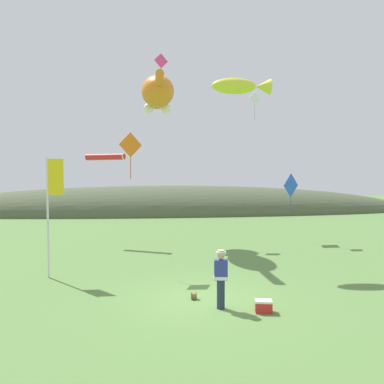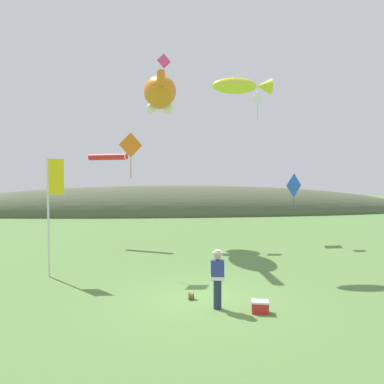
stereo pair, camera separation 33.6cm
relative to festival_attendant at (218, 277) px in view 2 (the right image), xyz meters
name	(u,v)px [view 2 (the right image)]	position (x,y,z in m)	size (l,w,h in m)	color
ground_plane	(203,300)	(-0.36, 0.80, -0.95)	(120.00, 120.00, 0.00)	#5B8442
distant_hill_ridge	(173,213)	(-0.36, 29.20, -0.95)	(54.34, 10.26, 5.84)	#4C563D
festival_attendant	(218,277)	(0.00, 0.00, 0.00)	(0.45, 0.32, 1.77)	#232D47
kite_spool	(191,296)	(-0.72, 0.92, -0.83)	(0.17, 0.24, 0.24)	olive
picnic_cooler	(260,307)	(1.19, -0.44, -0.77)	(0.54, 0.41, 0.36)	red
festival_banner_pole	(52,199)	(-5.94, 4.07, 2.13)	(0.66, 0.08, 4.70)	silver
kite_giant_cat	(160,94)	(-1.71, 11.19, 7.82)	(1.90, 6.56, 1.99)	orange
kite_fish_windsock	(241,86)	(2.00, 6.03, 7.14)	(2.72, 0.80, 0.83)	yellow
kite_tube_streamer	(108,157)	(-4.73, 11.38, 4.14)	(2.47, 1.46, 0.44)	red
kite_diamond_blue	(294,186)	(6.32, 10.94, 2.44)	(1.23, 0.84, 2.37)	blue
kite_diamond_white	(258,99)	(4.55, 12.77, 7.95)	(0.84, 0.49, 1.86)	white
kite_diamond_orange	(131,145)	(-2.94, 5.10, 4.32)	(0.95, 0.52, 1.97)	orange
kite_diamond_pink	(164,61)	(-1.43, 13.60, 10.42)	(0.90, 0.36, 1.86)	#E53F8C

